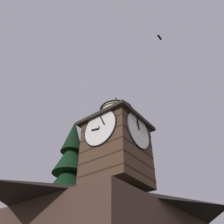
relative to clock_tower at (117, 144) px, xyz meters
The scene contains 4 objects.
clock_tower is the anchor object (origin of this frame).
pine_tree_behind 7.28m from the clock_tower, 94.85° to the right, with size 6.73×6.73×15.68m.
pine_tree_aside 8.98m from the clock_tower, 147.70° to the right, with size 5.78×5.78×19.34m.
flying_bird_high 8.94m from the clock_tower, 73.45° to the left, with size 0.55×0.21×0.12m.
Camera 1 is at (13.36, 6.73, 2.32)m, focal length 37.24 mm.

